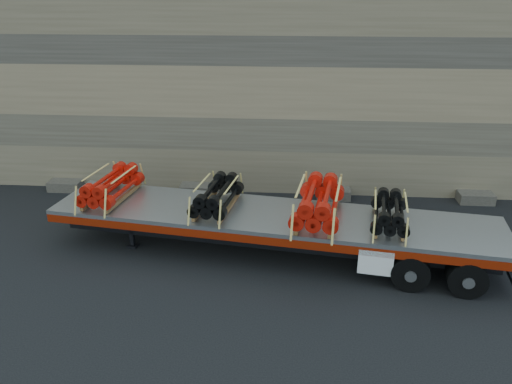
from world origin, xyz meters
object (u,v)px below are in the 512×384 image
Objects in this scene: bundle_midrear at (318,203)px; bundle_midfront at (217,196)px; trailer at (271,234)px; bundle_front at (111,186)px; bundle_rear at (389,213)px.

bundle_midfront is at bearing -180.00° from bundle_midrear.
trailer is 6.01× the size of bundle_midfront.
bundle_front is 7.99m from bundle_rear.
bundle_midrear is 1.88m from bundle_rear.
bundle_front is 1.15× the size of bundle_rear.
bundle_midrear is (1.28, -0.19, 1.07)m from trailer.
bundle_rear is at bearing 0.00° from bundle_midfront.
bundle_rear is (7.90, -1.15, -0.05)m from bundle_front.
bundle_midfront is 2.86m from bundle_midrear.
trailer is 1.67m from bundle_midrear.
bundle_midfront is at bearing -180.00° from trailer.
bundle_midfront is 0.84× the size of bundle_midrear.
bundle_front reaches higher than bundle_midfront.
bundle_front is at bearing 180.00° from trailer.
trailer is at bearing -180.00° from bundle_midrear.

